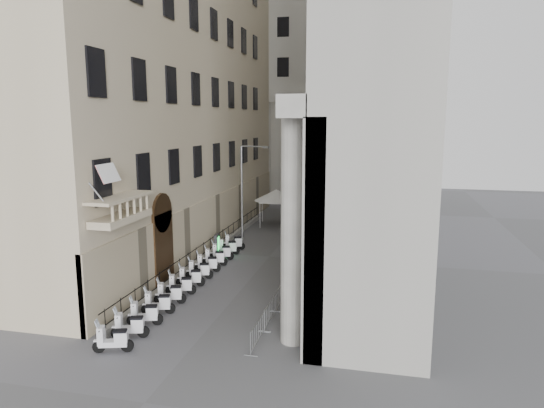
{
  "coord_description": "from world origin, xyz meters",
  "views": [
    {
      "loc": [
        7.94,
        -14.26,
        9.86
      ],
      "look_at": [
        0.94,
        15.96,
        4.5
      ],
      "focal_mm": 32.0,
      "sensor_mm": 36.0,
      "label": 1
    }
  ],
  "objects_px": {
    "security_tent": "(279,196)",
    "pedestrian_b": "(305,211)",
    "info_kiosk": "(217,246)",
    "scooter_0": "(114,352)",
    "pedestrian_a": "(316,221)",
    "street_lamp": "(245,185)"
  },
  "relations": [
    {
      "from": "scooter_0",
      "to": "pedestrian_b",
      "type": "relative_size",
      "value": 0.89
    },
    {
      "from": "scooter_0",
      "to": "security_tent",
      "type": "bearing_deg",
      "value": -20.35
    },
    {
      "from": "scooter_0",
      "to": "pedestrian_a",
      "type": "distance_m",
      "value": 25.78
    },
    {
      "from": "street_lamp",
      "to": "info_kiosk",
      "type": "bearing_deg",
      "value": -82.31
    },
    {
      "from": "pedestrian_a",
      "to": "pedestrian_b",
      "type": "bearing_deg",
      "value": -66.33
    },
    {
      "from": "pedestrian_b",
      "to": "info_kiosk",
      "type": "bearing_deg",
      "value": 77.64
    },
    {
      "from": "security_tent",
      "to": "street_lamp",
      "type": "bearing_deg",
      "value": -102.69
    },
    {
      "from": "info_kiosk",
      "to": "pedestrian_a",
      "type": "bearing_deg",
      "value": 50.75
    },
    {
      "from": "security_tent",
      "to": "pedestrian_b",
      "type": "bearing_deg",
      "value": 59.53
    },
    {
      "from": "pedestrian_a",
      "to": "pedestrian_b",
      "type": "distance_m",
      "value": 5.08
    },
    {
      "from": "security_tent",
      "to": "pedestrian_b",
      "type": "height_order",
      "value": "security_tent"
    },
    {
      "from": "info_kiosk",
      "to": "pedestrian_a",
      "type": "distance_m",
      "value": 11.84
    },
    {
      "from": "street_lamp",
      "to": "pedestrian_a",
      "type": "distance_m",
      "value": 8.13
    },
    {
      "from": "security_tent",
      "to": "pedestrian_b",
      "type": "relative_size",
      "value": 2.49
    },
    {
      "from": "info_kiosk",
      "to": "pedestrian_b",
      "type": "xyz_separation_m",
      "value": [
        4.01,
        15.07,
        -0.03
      ]
    },
    {
      "from": "scooter_0",
      "to": "info_kiosk",
      "type": "bearing_deg",
      "value": -14.97
    },
    {
      "from": "security_tent",
      "to": "pedestrian_a",
      "type": "bearing_deg",
      "value": -21.04
    },
    {
      "from": "scooter_0",
      "to": "pedestrian_a",
      "type": "bearing_deg",
      "value": -28.87
    },
    {
      "from": "pedestrian_a",
      "to": "pedestrian_b",
      "type": "relative_size",
      "value": 1.08
    },
    {
      "from": "street_lamp",
      "to": "security_tent",
      "type": "bearing_deg",
      "value": 91.56
    },
    {
      "from": "scooter_0",
      "to": "street_lamp",
      "type": "xyz_separation_m",
      "value": [
        0.05,
        20.24,
        4.68
      ]
    },
    {
      "from": "info_kiosk",
      "to": "pedestrian_b",
      "type": "bearing_deg",
      "value": 65.21
    }
  ]
}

